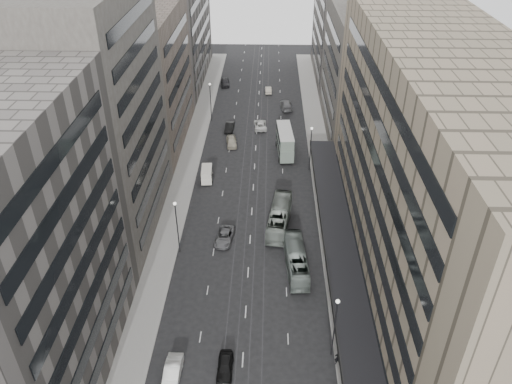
# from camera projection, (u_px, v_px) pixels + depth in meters

# --- Properties ---
(ground) EXTENTS (220.00, 220.00, 0.00)m
(ground) POSITION_uv_depth(u_px,v_px,m) (245.00, 318.00, 59.24)
(ground) COLOR black
(ground) RESTS_ON ground
(sidewalk_right) EXTENTS (4.00, 125.00, 0.15)m
(sidewalk_right) POSITION_uv_depth(u_px,v_px,m) (321.00, 163.00, 90.34)
(sidewalk_right) COLOR gray
(sidewalk_right) RESTS_ON ground
(sidewalk_left) EXTENTS (4.00, 125.00, 0.15)m
(sidewalk_left) POSITION_uv_depth(u_px,v_px,m) (189.00, 161.00, 90.91)
(sidewalk_left) COLOR gray
(sidewalk_left) RESTS_ON ground
(department_store) EXTENTS (19.20, 60.00, 30.00)m
(department_store) POSITION_uv_depth(u_px,v_px,m) (433.00, 178.00, 57.29)
(department_store) COLOR #776B57
(department_store) RESTS_ON ground
(building_right_mid) EXTENTS (15.00, 28.00, 24.00)m
(building_right_mid) POSITION_uv_depth(u_px,v_px,m) (369.00, 72.00, 95.77)
(building_right_mid) COLOR #45413B
(building_right_mid) RESTS_ON ground
(building_right_far) EXTENTS (15.00, 32.00, 28.00)m
(building_right_far) POSITION_uv_depth(u_px,v_px,m) (350.00, 21.00, 119.83)
(building_right_far) COLOR #69635E
(building_right_far) RESTS_ON ground
(building_left_a) EXTENTS (15.00, 28.00, 30.00)m
(building_left_a) POSITION_uv_depth(u_px,v_px,m) (1.00, 264.00, 44.87)
(building_left_a) COLOR #69635E
(building_left_a) RESTS_ON ground
(building_left_b) EXTENTS (15.00, 26.00, 34.00)m
(building_left_b) POSITION_uv_depth(u_px,v_px,m) (89.00, 118.00, 66.41)
(building_left_b) COLOR #45413B
(building_left_b) RESTS_ON ground
(building_left_c) EXTENTS (15.00, 28.00, 25.00)m
(building_left_c) POSITION_uv_depth(u_px,v_px,m) (139.00, 78.00, 91.49)
(building_left_c) COLOR #6E5F56
(building_left_c) RESTS_ON ground
(building_left_d) EXTENTS (15.00, 38.00, 28.00)m
(building_left_d) POSITION_uv_depth(u_px,v_px,m) (170.00, 23.00, 118.33)
(building_left_d) COLOR #69635E
(building_left_d) RESTS_ON ground
(lamp_right_near) EXTENTS (0.44, 0.44, 8.32)m
(lamp_right_near) POSITION_uv_depth(u_px,v_px,m) (335.00, 321.00, 51.98)
(lamp_right_near) COLOR #262628
(lamp_right_near) RESTS_ON ground
(lamp_right_far) EXTENTS (0.44, 0.44, 8.32)m
(lamp_right_far) POSITION_uv_depth(u_px,v_px,m) (311.00, 144.00, 85.51)
(lamp_right_far) COLOR #262628
(lamp_right_far) RESTS_ON ground
(lamp_left_near) EXTENTS (0.44, 0.44, 8.32)m
(lamp_left_near) POSITION_uv_depth(u_px,v_px,m) (177.00, 221.00, 66.69)
(lamp_left_near) COLOR #262628
(lamp_left_near) RESTS_ON ground
(lamp_left_far) EXTENTS (0.44, 0.44, 8.32)m
(lamp_left_far) POSITION_uv_depth(u_px,v_px,m) (210.00, 98.00, 102.73)
(lamp_left_far) COLOR #262628
(lamp_left_far) RESTS_ON ground
(bus_near) EXTENTS (3.22, 10.65, 2.92)m
(bus_near) POSITION_uv_depth(u_px,v_px,m) (296.00, 259.00, 65.92)
(bus_near) COLOR gray
(bus_near) RESTS_ON ground
(bus_far) EXTENTS (4.17, 11.58, 3.15)m
(bus_far) POSITION_uv_depth(u_px,v_px,m) (279.00, 217.00, 73.80)
(bus_far) COLOR gray
(bus_far) RESTS_ON ground
(double_decker) EXTENTS (3.32, 9.12, 4.89)m
(double_decker) POSITION_uv_depth(u_px,v_px,m) (285.00, 141.00, 91.87)
(double_decker) COLOR slate
(double_decker) RESTS_ON ground
(panel_van) EXTENTS (2.13, 3.99, 2.45)m
(panel_van) POSITION_uv_depth(u_px,v_px,m) (207.00, 174.00, 84.54)
(panel_van) COLOR white
(panel_van) RESTS_ON ground
(sedan_0) EXTENTS (1.68, 4.13, 1.40)m
(sedan_0) POSITION_uv_depth(u_px,v_px,m) (225.00, 366.00, 52.66)
(sedan_0) COLOR black
(sedan_0) RESTS_ON ground
(sedan_1) EXTENTS (1.74, 4.76, 1.56)m
(sedan_1) POSITION_uv_depth(u_px,v_px,m) (172.00, 373.00, 51.91)
(sedan_1) COLOR white
(sedan_1) RESTS_ON ground
(sedan_2) EXTENTS (2.97, 5.30, 1.40)m
(sedan_2) POSITION_uv_depth(u_px,v_px,m) (224.00, 237.00, 71.20)
(sedan_2) COLOR #5F5F61
(sedan_2) RESTS_ON ground
(sedan_4) EXTENTS (2.52, 4.95, 1.61)m
(sedan_4) POSITION_uv_depth(u_px,v_px,m) (232.00, 141.00, 95.82)
(sedan_4) COLOR #B1A993
(sedan_4) RESTS_ON ground
(sedan_5) EXTENTS (1.80, 4.68, 1.52)m
(sedan_5) POSITION_uv_depth(u_px,v_px,m) (229.00, 127.00, 101.23)
(sedan_5) COLOR black
(sedan_5) RESTS_ON ground
(sedan_6) EXTENTS (2.80, 5.45, 1.47)m
(sedan_6) POSITION_uv_depth(u_px,v_px,m) (260.00, 125.00, 102.20)
(sedan_6) COLOR silver
(sedan_6) RESTS_ON ground
(sedan_7) EXTENTS (2.84, 6.03, 1.70)m
(sedan_7) POSITION_uv_depth(u_px,v_px,m) (286.00, 105.00, 110.52)
(sedan_7) COLOR #575759
(sedan_7) RESTS_ON ground
(sedan_8) EXTENTS (2.58, 5.20, 1.71)m
(sedan_8) POSITION_uv_depth(u_px,v_px,m) (225.00, 82.00, 122.32)
(sedan_8) COLOR black
(sedan_8) RESTS_ON ground
(sedan_9) EXTENTS (1.58, 4.13, 1.35)m
(sedan_9) POSITION_uv_depth(u_px,v_px,m) (268.00, 90.00, 118.51)
(sedan_9) COLOR #BAB09A
(sedan_9) RESTS_ON ground
(pedestrian) EXTENTS (0.77, 0.54, 2.00)m
(pedestrian) POSITION_uv_depth(u_px,v_px,m) (338.00, 358.00, 53.02)
(pedestrian) COLOR black
(pedestrian) RESTS_ON sidewalk_right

